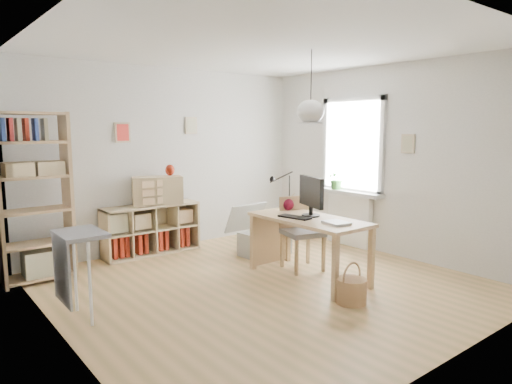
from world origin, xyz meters
TOP-DOWN VIEW (x-y plane):
  - ground at (0.00, 0.00)m, footprint 4.50×4.50m
  - room_shell at (0.55, -0.15)m, footprint 4.50×4.50m
  - window_unit at (2.23, 0.60)m, footprint 0.07×1.16m
  - radiator at (2.19, 0.60)m, footprint 0.10×0.80m
  - windowsill at (2.14, 0.60)m, footprint 0.22×1.20m
  - desk at (0.55, -0.15)m, footprint 0.70×1.50m
  - cube_shelf at (-0.47, 2.08)m, footprint 1.40×0.38m
  - tall_bookshelf at (-2.04, 1.80)m, footprint 0.80×0.38m
  - side_table at (-2.04, 0.35)m, footprint 0.40×0.55m
  - chair at (0.76, 0.21)m, footprint 0.55×0.55m
  - wicker_basket at (0.34, -0.99)m, footprint 0.32×0.32m
  - storage_chest at (0.80, 1.04)m, footprint 0.72×0.80m
  - monitor at (0.63, -0.10)m, footprint 0.23×0.54m
  - keyboard at (0.41, -0.06)m, footprint 0.22×0.42m
  - task_lamp at (0.61, 0.43)m, footprint 0.43×0.16m
  - yarn_ball at (0.69, 0.37)m, footprint 0.15×0.15m
  - paper_tray at (0.53, -0.60)m, footprint 0.26×0.31m
  - drawer_chest at (-0.34, 2.04)m, footprint 0.77×0.54m
  - red_vase at (-0.13, 2.04)m, footprint 0.14×0.14m
  - potted_plant at (2.12, 0.82)m, footprint 0.36×0.34m

SIDE VIEW (x-z plane):
  - ground at x=0.00m, z-range 0.00..0.00m
  - wicker_basket at x=0.34m, z-range -0.08..0.36m
  - storage_chest at x=0.80m, z-range -0.12..0.58m
  - cube_shelf at x=-0.47m, z-range -0.06..0.66m
  - radiator at x=2.19m, z-range 0.00..0.80m
  - chair at x=0.76m, z-range 0.07..1.00m
  - desk at x=0.55m, z-range 0.28..1.03m
  - side_table at x=-2.04m, z-range 0.24..1.09m
  - keyboard at x=0.41m, z-range 0.75..0.77m
  - paper_tray at x=0.53m, z-range 0.75..0.78m
  - yarn_ball at x=0.69m, z-range 0.75..0.90m
  - windowsill at x=2.14m, z-range 0.80..0.86m
  - drawer_chest at x=-0.34m, z-range 0.72..1.12m
  - monitor at x=0.63m, z-range 0.78..1.26m
  - potted_plant at x=2.12m, z-range 0.86..1.19m
  - task_lamp at x=0.61m, z-range 0.83..1.30m
  - tall_bookshelf at x=-2.04m, z-range 0.09..2.09m
  - red_vase at x=-0.13m, z-range 1.12..1.28m
  - window_unit at x=2.23m, z-range 0.82..2.28m
  - room_shell at x=0.55m, z-range -0.25..4.25m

